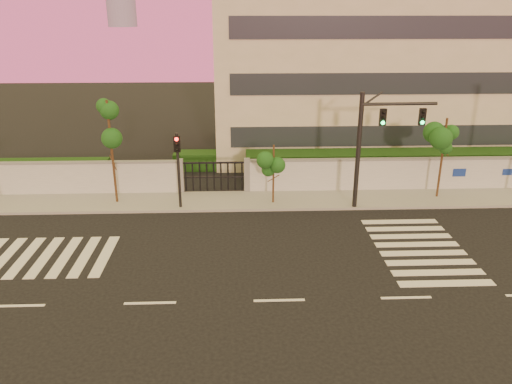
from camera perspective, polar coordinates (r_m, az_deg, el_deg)
The scene contains 11 objects.
ground at distance 19.87m, azimuth 2.67°, elevation -12.28°, with size 120.00×120.00×0.00m, color black.
sidewalk at distance 29.21m, azimuth 1.00°, elevation -0.96°, with size 60.00×3.00×0.15m, color gray.
perimeter_wall at distance 30.28m, azimuth 1.05°, elevation 1.83°, with size 60.00×0.36×2.20m.
hedge_row at distance 33.03m, azimuth 2.63°, elevation 2.95°, with size 41.00×4.25×1.80m.
institutional_building at distance 40.31m, azimuth 13.37°, elevation 13.40°, with size 24.40×12.40×12.25m.
road_markings at distance 23.06m, azimuth -2.05°, elevation -7.29°, with size 57.00×7.62×0.02m.
street_tree_c at distance 28.73m, azimuth -16.34°, elevation 6.92°, with size 1.61×1.28×6.01m.
street_tree_d at distance 27.97m, azimuth 2.06°, elevation 3.57°, with size 1.36×1.08×3.56m.
street_tree_e at distance 30.57m, azimuth 20.74°, elevation 5.56°, with size 1.57×1.25×4.85m.
traffic_signal_main at distance 27.68m, azimuth 13.41°, elevation 6.12°, with size 4.15×0.40×6.56m.
traffic_signal_secondary at distance 27.51m, azimuth -8.90°, elevation 3.42°, with size 0.34×0.34×4.40m.
Camera 1 is at (-1.53, -16.65, 10.74)m, focal length 35.00 mm.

